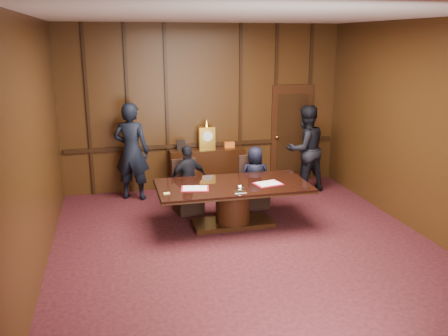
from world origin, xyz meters
The scene contains 13 objects.
room centered at (0.07, 0.14, 1.72)m, with size 7.00×7.04×3.50m.
sideboard centered at (0.00, 3.26, 0.49)m, with size 1.60×0.45×1.54m.
conference_table centered at (0.02, 1.10, 0.51)m, with size 2.62×1.32×0.76m.
folder_left centered at (-0.67, 0.98, 0.77)m, with size 0.51×0.41×0.02m.
folder_right centered at (0.61, 0.96, 0.77)m, with size 0.52×0.42×0.02m.
inkstand centered at (0.02, 0.65, 0.81)m, with size 0.20×0.14×0.12m.
notepad centered at (-1.16, 0.84, 0.77)m, with size 0.10×0.07×0.01m, color #EBED74.
chair_left centered at (-0.64, 1.98, 0.29)m, with size 0.56×0.56×0.99m.
chair_right centered at (0.66, 1.98, 0.29)m, with size 0.54×0.54×0.99m.
signatory_left centered at (-0.63, 1.90, 0.65)m, with size 0.76×0.32×1.30m, color black.
signatory_right centered at (0.67, 1.90, 0.61)m, with size 0.59×0.39×1.21m, color black.
witness_left centered at (-1.59, 3.00, 0.99)m, with size 0.72×0.48×1.99m, color black.
witness_right centered at (2.00, 2.65, 0.93)m, with size 0.90×0.70×1.85m, color black.
Camera 1 is at (-1.96, -6.44, 3.18)m, focal length 38.00 mm.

